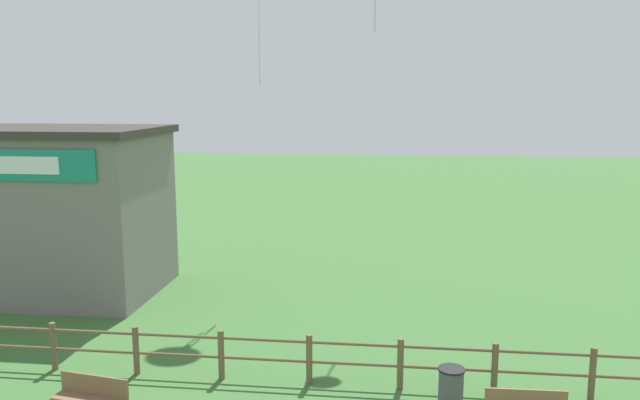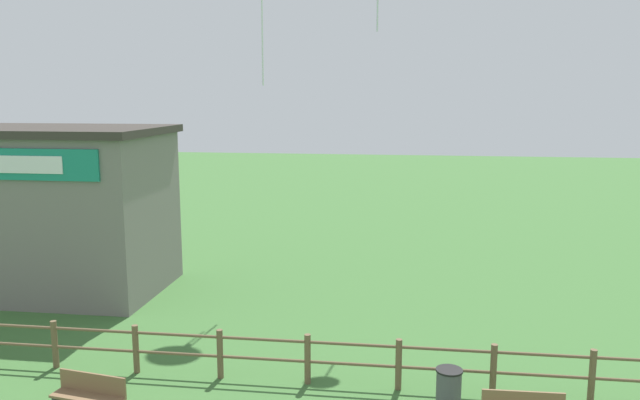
% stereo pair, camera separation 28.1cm
% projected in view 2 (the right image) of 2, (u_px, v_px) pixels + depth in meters
% --- Properties ---
extents(wooden_fence, '(20.14, 0.14, 1.14)m').
position_uv_depth(wooden_fence, '(308.00, 356.00, 13.76)').
color(wooden_fence, brown).
rests_on(wooden_fence, ground_plane).
extents(seaside_building, '(8.73, 4.69, 5.34)m').
position_uv_depth(seaside_building, '(31.00, 209.00, 20.25)').
color(seaside_building, slate).
rests_on(seaside_building, ground_plane).
extents(park_bench_by_building, '(1.56, 0.64, 0.89)m').
position_uv_depth(park_bench_by_building, '(90.00, 395.00, 12.31)').
color(park_bench_by_building, brown).
rests_on(park_bench_by_building, ground_plane).
extents(trash_bin, '(0.55, 0.55, 0.81)m').
position_uv_depth(trash_bin, '(449.00, 388.00, 12.78)').
color(trash_bin, '#4C4C51').
rests_on(trash_bin, ground_plane).
extents(kite_green_diamond, '(0.44, 0.61, 3.50)m').
position_uv_depth(kite_green_diamond, '(262.00, 9.00, 19.48)').
color(kite_green_diamond, green).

